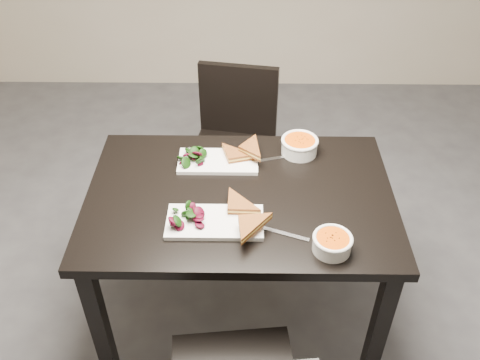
{
  "coord_description": "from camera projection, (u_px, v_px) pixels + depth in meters",
  "views": [
    {
      "loc": [
        -0.39,
        -1.29,
        2.08
      ],
      "look_at": [
        -0.41,
        0.25,
        0.82
      ],
      "focal_mm": 39.03,
      "sensor_mm": 36.0,
      "label": 1
    }
  ],
  "objects": [
    {
      "name": "cutlery_far",
      "position": [
        273.0,
        159.0,
        2.2
      ],
      "size": [
        0.18,
        0.06,
        0.0
      ],
      "primitive_type": "cube",
      "rotation": [
        0.0,
        0.0,
        0.27
      ],
      "color": "silver",
      "rests_on": "table"
    },
    {
      "name": "ground",
      "position": [
        333.0,
        360.0,
        2.31
      ],
      "size": [
        5.0,
        5.0,
        0.0
      ],
      "primitive_type": "plane",
      "color": "#47474C",
      "rests_on": "ground"
    },
    {
      "name": "cutlery_near",
      "position": [
        285.0,
        234.0,
        1.86
      ],
      "size": [
        0.17,
        0.08,
        0.0
      ],
      "primitive_type": "cube",
      "rotation": [
        0.0,
        0.0,
        -0.36
      ],
      "color": "silver",
      "rests_on": "table"
    },
    {
      "name": "chair_far",
      "position": [
        235.0,
        137.0,
        2.8
      ],
      "size": [
        0.48,
        0.48,
        0.85
      ],
      "rotation": [
        0.0,
        0.0,
        -0.16
      ],
      "color": "black",
      "rests_on": "ground"
    },
    {
      "name": "sandwich_far",
      "position": [
        233.0,
        157.0,
        2.15
      ],
      "size": [
        0.19,
        0.16,
        0.05
      ],
      "primitive_type": null,
      "rotation": [
        0.0,
        0.0,
        0.27
      ],
      "color": "#9F5121",
      "rests_on": "plate_far"
    },
    {
      "name": "sandwich_near",
      "position": [
        233.0,
        212.0,
        1.88
      ],
      "size": [
        0.18,
        0.14,
        0.06
      ],
      "primitive_type": null,
      "rotation": [
        0.0,
        0.0,
        -0.03
      ],
      "color": "#9F5121",
      "rests_on": "plate_near"
    },
    {
      "name": "plate_far",
      "position": [
        218.0,
        161.0,
        2.18
      ],
      "size": [
        0.33,
        0.17,
        0.02
      ],
      "primitive_type": "cube",
      "color": "white",
      "rests_on": "table"
    },
    {
      "name": "salad_far",
      "position": [
        194.0,
        155.0,
        2.16
      ],
      "size": [
        0.1,
        0.09,
        0.05
      ],
      "primitive_type": null,
      "color": "black",
      "rests_on": "plate_far"
    },
    {
      "name": "soup_bowl_far",
      "position": [
        300.0,
        145.0,
        2.22
      ],
      "size": [
        0.16,
        0.16,
        0.07
      ],
      "color": "white",
      "rests_on": "table"
    },
    {
      "name": "soup_bowl_near",
      "position": [
        332.0,
        242.0,
        1.78
      ],
      "size": [
        0.14,
        0.14,
        0.06
      ],
      "color": "white",
      "rests_on": "table"
    },
    {
      "name": "plate_near",
      "position": [
        215.0,
        222.0,
        1.9
      ],
      "size": [
        0.35,
        0.18,
        0.02
      ],
      "primitive_type": "cube",
      "color": "white",
      "rests_on": "table"
    },
    {
      "name": "salad_near",
      "position": [
        187.0,
        215.0,
        1.88
      ],
      "size": [
        0.11,
        0.1,
        0.05
      ],
      "primitive_type": null,
      "color": "black",
      "rests_on": "plate_near"
    },
    {
      "name": "table",
      "position": [
        240.0,
        212.0,
        2.09
      ],
      "size": [
        1.2,
        0.8,
        0.75
      ],
      "color": "black",
      "rests_on": "ground"
    }
  ]
}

